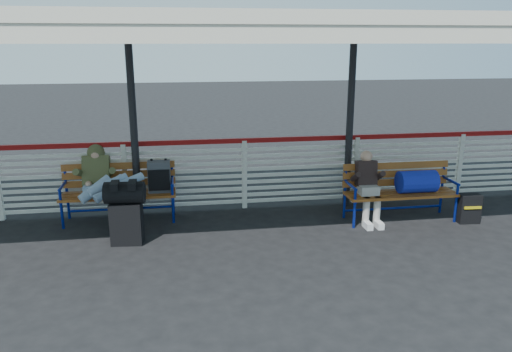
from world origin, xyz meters
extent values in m
plane|color=black|center=(0.00, 0.00, 0.00)|extent=(60.00, 60.00, 0.00)
cube|color=silver|center=(0.00, 1.90, 0.60)|extent=(12.00, 0.04, 1.04)
cube|color=maroon|center=(0.00, 1.90, 1.20)|extent=(12.00, 0.06, 0.08)
cube|color=silver|center=(0.00, 0.90, 3.08)|extent=(12.60, 3.60, 0.16)
cube|color=silver|center=(0.00, -0.85, 2.95)|extent=(12.60, 0.06, 0.30)
cylinder|color=black|center=(-1.80, 1.75, 1.50)|extent=(0.12, 0.12, 3.00)
cylinder|color=black|center=(1.80, 1.75, 1.50)|extent=(0.12, 0.12, 3.00)
cube|color=black|center=(-1.88, 0.58, 0.30)|extent=(0.47, 0.31, 0.61)
cylinder|color=black|center=(-1.88, 0.58, 0.76)|extent=(0.58, 0.36, 0.31)
cube|color=#98621D|center=(-2.08, 1.53, 0.45)|extent=(1.80, 0.50, 0.04)
cube|color=#98621D|center=(-2.08, 1.79, 0.72)|extent=(1.80, 0.10, 0.40)
cylinder|color=navy|center=(-2.93, 1.33, 0.23)|extent=(0.04, 0.04, 0.45)
cylinder|color=navy|center=(-1.23, 1.33, 0.23)|extent=(0.04, 0.04, 0.45)
cylinder|color=navy|center=(-2.93, 1.80, 0.45)|extent=(0.04, 0.04, 0.90)
cylinder|color=navy|center=(-1.23, 1.80, 0.45)|extent=(0.04, 0.04, 0.90)
cube|color=#53565C|center=(-1.43, 1.55, 0.72)|extent=(0.36, 0.22, 0.50)
cube|color=#98621D|center=(2.41, 0.86, 0.45)|extent=(1.80, 0.50, 0.04)
cube|color=#98621D|center=(2.41, 1.12, 0.72)|extent=(1.80, 0.10, 0.40)
cylinder|color=navy|center=(1.56, 0.66, 0.23)|extent=(0.04, 0.04, 0.45)
cylinder|color=navy|center=(3.26, 0.66, 0.23)|extent=(0.04, 0.04, 0.45)
cylinder|color=navy|center=(1.56, 1.13, 0.45)|extent=(0.04, 0.04, 0.90)
cylinder|color=navy|center=(3.26, 1.13, 0.45)|extent=(0.04, 0.04, 0.90)
cylinder|color=navy|center=(2.66, 0.86, 0.65)|extent=(0.61, 0.36, 0.36)
cube|color=#92A2C5|center=(-2.43, 1.55, 0.54)|extent=(0.36, 0.26, 0.18)
cube|color=#4E552D|center=(-2.43, 1.75, 0.80)|extent=(0.42, 0.38, 0.53)
sphere|color=#4E552D|center=(-2.43, 1.85, 1.08)|extent=(0.28, 0.28, 0.28)
sphere|color=tan|center=(-2.43, 1.81, 1.07)|extent=(0.21, 0.21, 0.21)
cube|color=black|center=(-2.00, 0.52, 0.89)|extent=(0.11, 0.27, 0.10)
cube|color=black|center=(-1.76, 0.52, 0.89)|extent=(0.11, 0.27, 0.10)
cube|color=#B1AAA0|center=(1.86, 0.89, 0.53)|extent=(0.30, 0.24, 0.16)
cube|color=black|center=(1.86, 1.03, 0.78)|extent=(0.32, 0.23, 0.42)
sphere|color=tan|center=(1.86, 1.05, 1.05)|extent=(0.19, 0.19, 0.19)
cylinder|color=#B1AAA0|center=(1.77, 0.71, 0.24)|extent=(0.11, 0.11, 0.46)
cylinder|color=#B1AAA0|center=(1.95, 0.71, 0.24)|extent=(0.11, 0.11, 0.46)
cube|color=silver|center=(1.77, 0.61, 0.05)|extent=(0.10, 0.24, 0.10)
cube|color=silver|center=(1.95, 0.61, 0.05)|extent=(0.10, 0.24, 0.10)
cube|color=black|center=(3.46, 0.61, 0.24)|extent=(0.35, 0.21, 0.47)
cube|color=gold|center=(3.46, 0.51, 0.28)|extent=(0.28, 0.04, 0.04)
camera|label=1|loc=(-1.09, -6.34, 2.83)|focal=35.00mm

